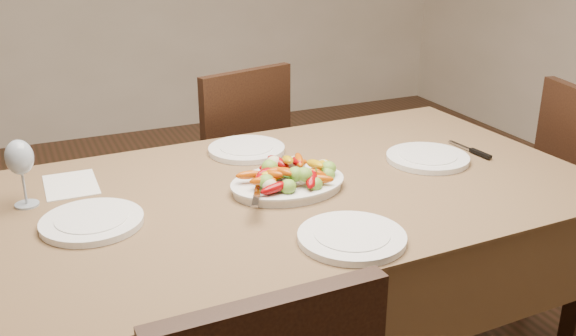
{
  "coord_description": "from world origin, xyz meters",
  "views": [
    {
      "loc": [
        -0.85,
        -1.65,
        1.51
      ],
      "look_at": [
        -0.13,
        -0.05,
        0.82
      ],
      "focal_mm": 40.0,
      "sensor_mm": 36.0,
      "label": 1
    }
  ],
  "objects_px": {
    "plate_near": "(352,238)",
    "serving_platter": "(288,186)",
    "chair_far": "(223,169)",
    "dining_table": "(288,296)",
    "plate_far": "(247,150)",
    "plate_right": "(428,158)",
    "wine_glass": "(22,172)",
    "plate_left": "(92,222)"
  },
  "relations": [
    {
      "from": "plate_near",
      "to": "serving_platter",
      "type": "bearing_deg",
      "value": 92.33
    },
    {
      "from": "chair_far",
      "to": "dining_table",
      "type": "bearing_deg",
      "value": 69.08
    },
    {
      "from": "plate_far",
      "to": "plate_right",
      "type": "bearing_deg",
      "value": -31.76
    },
    {
      "from": "serving_platter",
      "to": "dining_table",
      "type": "bearing_deg",
      "value": 64.06
    },
    {
      "from": "plate_far",
      "to": "wine_glass",
      "type": "relative_size",
      "value": 1.27
    },
    {
      "from": "dining_table",
      "to": "plate_far",
      "type": "relative_size",
      "value": 7.05
    },
    {
      "from": "chair_far",
      "to": "serving_platter",
      "type": "distance_m",
      "value": 0.97
    },
    {
      "from": "dining_table",
      "to": "plate_left",
      "type": "xyz_separation_m",
      "value": [
        -0.57,
        -0.02,
        0.39
      ]
    },
    {
      "from": "plate_near",
      "to": "wine_glass",
      "type": "xyz_separation_m",
      "value": [
        -0.73,
        0.55,
        0.09
      ]
    },
    {
      "from": "plate_right",
      "to": "plate_near",
      "type": "bearing_deg",
      "value": -142.33
    },
    {
      "from": "serving_platter",
      "to": "wine_glass",
      "type": "relative_size",
      "value": 1.64
    },
    {
      "from": "plate_far",
      "to": "wine_glass",
      "type": "xyz_separation_m",
      "value": [
        -0.71,
        -0.16,
        0.09
      ]
    },
    {
      "from": "serving_platter",
      "to": "wine_glass",
      "type": "height_order",
      "value": "wine_glass"
    },
    {
      "from": "dining_table",
      "to": "chair_far",
      "type": "distance_m",
      "value": 0.91
    },
    {
      "from": "chair_far",
      "to": "serving_platter",
      "type": "xyz_separation_m",
      "value": [
        -0.1,
        -0.91,
        0.3
      ]
    },
    {
      "from": "dining_table",
      "to": "plate_far",
      "type": "bearing_deg",
      "value": 90.93
    },
    {
      "from": "dining_table",
      "to": "plate_near",
      "type": "height_order",
      "value": "plate_near"
    },
    {
      "from": "plate_near",
      "to": "wine_glass",
      "type": "distance_m",
      "value": 0.92
    },
    {
      "from": "chair_far",
      "to": "plate_near",
      "type": "xyz_separation_m",
      "value": [
        -0.08,
        -1.27,
        0.29
      ]
    },
    {
      "from": "plate_left",
      "to": "serving_platter",
      "type": "bearing_deg",
      "value": 0.5
    },
    {
      "from": "dining_table",
      "to": "wine_glass",
      "type": "bearing_deg",
      "value": 165.99
    },
    {
      "from": "plate_far",
      "to": "wine_glass",
      "type": "bearing_deg",
      "value": -167.6
    },
    {
      "from": "chair_far",
      "to": "plate_right",
      "type": "bearing_deg",
      "value": 100.27
    },
    {
      "from": "serving_platter",
      "to": "plate_far",
      "type": "height_order",
      "value": "serving_platter"
    },
    {
      "from": "chair_far",
      "to": "plate_far",
      "type": "bearing_deg",
      "value": 65.24
    },
    {
      "from": "plate_far",
      "to": "plate_near",
      "type": "bearing_deg",
      "value": -88.94
    },
    {
      "from": "wine_glass",
      "to": "serving_platter",
      "type": "bearing_deg",
      "value": -15.23
    },
    {
      "from": "plate_far",
      "to": "chair_far",
      "type": "bearing_deg",
      "value": 80.54
    },
    {
      "from": "plate_left",
      "to": "plate_near",
      "type": "distance_m",
      "value": 0.68
    },
    {
      "from": "serving_platter",
      "to": "plate_far",
      "type": "distance_m",
      "value": 0.35
    },
    {
      "from": "chair_far",
      "to": "wine_glass",
      "type": "xyz_separation_m",
      "value": [
        -0.81,
        -0.72,
        0.39
      ]
    },
    {
      "from": "serving_platter",
      "to": "plate_right",
      "type": "bearing_deg",
      "value": 3.36
    },
    {
      "from": "chair_far",
      "to": "plate_left",
      "type": "distance_m",
      "value": 1.17
    },
    {
      "from": "wine_glass",
      "to": "plate_near",
      "type": "bearing_deg",
      "value": -37.26
    },
    {
      "from": "chair_far",
      "to": "plate_right",
      "type": "distance_m",
      "value": 1.02
    },
    {
      "from": "plate_right",
      "to": "plate_near",
      "type": "height_order",
      "value": "same"
    },
    {
      "from": "serving_platter",
      "to": "plate_near",
      "type": "bearing_deg",
      "value": -87.67
    },
    {
      "from": "dining_table",
      "to": "plate_right",
      "type": "distance_m",
      "value": 0.64
    },
    {
      "from": "dining_table",
      "to": "plate_right",
      "type": "xyz_separation_m",
      "value": [
        0.51,
        0.02,
        0.39
      ]
    },
    {
      "from": "plate_left",
      "to": "plate_right",
      "type": "distance_m",
      "value": 1.08
    },
    {
      "from": "dining_table",
      "to": "plate_far",
      "type": "xyz_separation_m",
      "value": [
        -0.01,
        0.34,
        0.39
      ]
    },
    {
      "from": "dining_table",
      "to": "plate_near",
      "type": "xyz_separation_m",
      "value": [
        0.01,
        -0.37,
        0.39
      ]
    }
  ]
}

